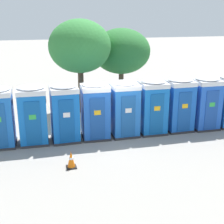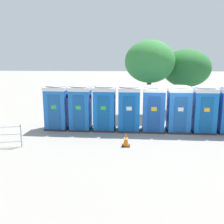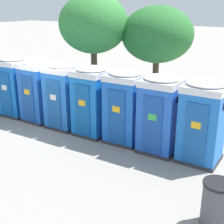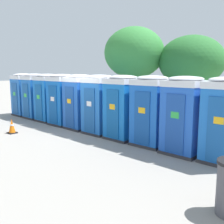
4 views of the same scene
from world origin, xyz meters
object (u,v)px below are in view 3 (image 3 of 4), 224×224
object	(u,v)px
portapotty_3	(15,86)
portapotty_9	(202,121)
street_tree_1	(157,35)
portapotty_6	(92,101)
portapotty_4	(38,90)
portapotty_8	(160,114)
street_tree_0	(93,24)
portapotty_7	(125,106)
trash_can	(216,204)
portapotty_5	(64,95)

from	to	relation	value
portapotty_3	portapotty_9	size ratio (longest dim) A/B	1.00
street_tree_1	portapotty_6	bearing A→B (deg)	-91.49
portapotty_4	portapotty_6	world-z (taller)	same
portapotty_8	street_tree_0	xyz separation A→B (m)	(-5.29, 4.18, 2.39)
portapotty_6	portapotty_9	world-z (taller)	same
portapotty_7	portapotty_3	bearing A→B (deg)	179.19
portapotty_9	trash_can	xyz separation A→B (m)	(1.15, -2.82, -0.75)
portapotty_8	portapotty_5	bearing A→B (deg)	178.34
portapotty_3	trash_can	size ratio (longest dim) A/B	2.40
portapotty_3	portapotty_8	xyz separation A→B (m)	(6.69, -0.18, -0.00)
portapotty_3	portapotty_5	size ratio (longest dim) A/B	1.00
portapotty_4	portapotty_8	bearing A→B (deg)	-1.69
portapotty_7	portapotty_9	distance (m)	2.68
portapotty_5	street_tree_1	xyz separation A→B (m)	(1.48, 5.48, 1.90)
portapotty_3	street_tree_1	xyz separation A→B (m)	(4.16, 5.42, 1.90)
portapotty_8	street_tree_1	size ratio (longest dim) A/B	0.56
portapotty_3	portapotty_4	distance (m)	1.34
portapotty_4	portapotty_5	xyz separation A→B (m)	(1.34, -0.04, -0.00)
portapotty_5	street_tree_0	distance (m)	4.88
portapotty_3	portapotty_8	distance (m)	6.69
street_tree_1	portapotty_9	bearing A→B (deg)	-55.29
portapotty_5	portapotty_4	bearing A→B (deg)	178.23
portapotty_6	street_tree_0	bearing A→B (deg)	122.61
portapotty_5	portapotty_6	distance (m)	1.34
portapotty_7	portapotty_8	world-z (taller)	same
portapotty_7	portapotty_4	bearing A→B (deg)	179.23
portapotty_4	portapotty_6	xyz separation A→B (m)	(2.68, -0.07, 0.00)
portapotty_5	portapotty_9	size ratio (longest dim) A/B	1.00
portapotty_4	portapotty_9	size ratio (longest dim) A/B	1.00
street_tree_1	trash_can	xyz separation A→B (m)	(5.02, -8.41, -2.65)
portapotty_7	street_tree_0	distance (m)	6.16
portapotty_4	portapotty_7	xyz separation A→B (m)	(4.01, -0.05, -0.00)
trash_can	street_tree_1	bearing A→B (deg)	120.82
street_tree_0	portapotty_4	bearing A→B (deg)	-90.82
portapotty_3	portapotty_5	distance (m)	2.68
portapotty_3	portapotty_7	xyz separation A→B (m)	(5.35, -0.08, -0.00)
portapotty_4	portapotty_5	size ratio (longest dim) A/B	1.00
street_tree_1	trash_can	distance (m)	10.15
portapotty_4	street_tree_0	distance (m)	4.68
portapotty_4	street_tree_0	bearing A→B (deg)	89.18
street_tree_1	trash_can	world-z (taller)	street_tree_1
portapotty_6	portapotty_7	world-z (taller)	same
portapotty_6	portapotty_9	bearing A→B (deg)	-1.13
portapotty_6	street_tree_0	size ratio (longest dim) A/B	0.50
portapotty_9	portapotty_5	bearing A→B (deg)	178.85
portapotty_7	trash_can	distance (m)	4.87
portapotty_5	trash_can	xyz separation A→B (m)	(6.50, -2.93, -0.75)
street_tree_0	trash_can	size ratio (longest dim) A/B	4.83
portapotty_4	portapotty_8	size ratio (longest dim) A/B	1.00
portapotty_3	street_tree_1	distance (m)	7.09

